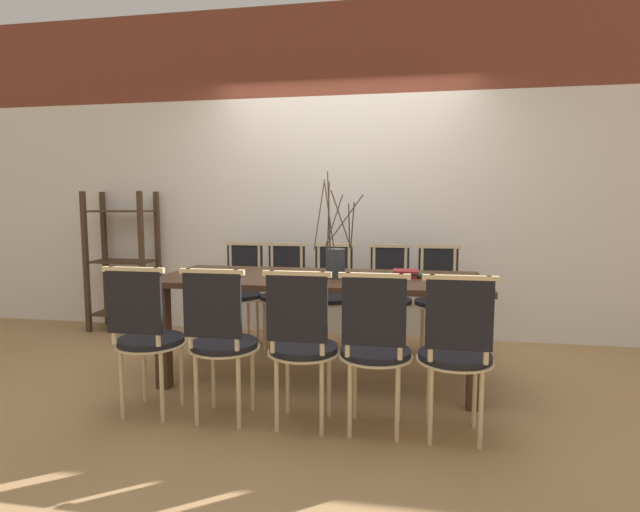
# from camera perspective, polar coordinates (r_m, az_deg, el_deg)

# --- Properties ---
(ground_plane) EXTENTS (16.00, 16.00, 0.00)m
(ground_plane) POSITION_cam_1_polar(r_m,az_deg,el_deg) (3.84, 0.00, -13.87)
(ground_plane) COLOR #A87F51
(wall_rear) EXTENTS (12.00, 0.06, 3.20)m
(wall_rear) POSITION_cam_1_polar(r_m,az_deg,el_deg) (4.94, 2.79, 9.46)
(wall_rear) COLOR silver
(wall_rear) RESTS_ON ground_plane
(dining_table) EXTENTS (2.33, 0.93, 0.78)m
(dining_table) POSITION_cam_1_polar(r_m,az_deg,el_deg) (3.67, 0.00, -3.94)
(dining_table) COLOR #422B1C
(dining_table) RESTS_ON ground_plane
(chair_near_leftend) EXTENTS (0.43, 0.43, 0.94)m
(chair_near_leftend) POSITION_cam_1_polar(r_m,az_deg,el_deg) (3.26, -19.19, -8.39)
(chair_near_leftend) COLOR black
(chair_near_leftend) RESTS_ON ground_plane
(chair_near_left) EXTENTS (0.43, 0.43, 0.94)m
(chair_near_left) POSITION_cam_1_polar(r_m,az_deg,el_deg) (3.06, -11.21, -9.12)
(chair_near_left) COLOR black
(chair_near_left) RESTS_ON ground_plane
(chair_near_center) EXTENTS (0.43, 0.43, 0.94)m
(chair_near_center) POSITION_cam_1_polar(r_m,az_deg,el_deg) (2.92, -2.09, -9.74)
(chair_near_center) COLOR black
(chair_near_center) RESTS_ON ground_plane
(chair_near_right) EXTENTS (0.43, 0.43, 0.94)m
(chair_near_right) POSITION_cam_1_polar(r_m,az_deg,el_deg) (2.86, 6.31, -10.10)
(chair_near_right) COLOR black
(chair_near_right) RESTS_ON ground_plane
(chair_near_rightend) EXTENTS (0.43, 0.43, 0.94)m
(chair_near_rightend) POSITION_cam_1_polar(r_m,az_deg,el_deg) (2.87, 15.26, -10.25)
(chair_near_rightend) COLOR black
(chair_near_rightend) RESTS_ON ground_plane
(chair_far_leftend) EXTENTS (0.43, 0.43, 0.94)m
(chair_far_leftend) POSITION_cam_1_polar(r_m,az_deg,el_deg) (4.69, -9.03, -3.74)
(chair_far_leftend) COLOR black
(chair_far_leftend) RESTS_ON ground_plane
(chair_far_left) EXTENTS (0.43, 0.43, 0.94)m
(chair_far_left) POSITION_cam_1_polar(r_m,az_deg,el_deg) (4.57, -4.18, -3.93)
(chair_far_left) COLOR black
(chair_far_left) RESTS_ON ground_plane
(chair_far_center) EXTENTS (0.43, 0.43, 0.94)m
(chair_far_center) POSITION_cam_1_polar(r_m,az_deg,el_deg) (4.48, 1.34, -4.12)
(chair_far_center) COLOR black
(chair_far_center) RESTS_ON ground_plane
(chair_far_right) EXTENTS (0.43, 0.43, 0.94)m
(chair_far_right) POSITION_cam_1_polar(r_m,az_deg,el_deg) (4.43, 7.86, -4.29)
(chair_far_right) COLOR black
(chair_far_right) RESTS_ON ground_plane
(chair_far_rightend) EXTENTS (0.43, 0.43, 0.94)m
(chair_far_rightend) POSITION_cam_1_polar(r_m,az_deg,el_deg) (4.44, 13.36, -4.39)
(chair_far_rightend) COLOR black
(chair_far_rightend) RESTS_ON ground_plane
(vase_centerpiece) EXTENTS (0.33, 0.31, 0.76)m
(vase_centerpiece) POSITION_cam_1_polar(r_m,az_deg,el_deg) (3.57, 1.77, -0.50)
(vase_centerpiece) COLOR #33383D
(vase_centerpiece) RESTS_ON dining_table
(book_stack) EXTENTS (0.24, 0.18, 0.05)m
(book_stack) POSITION_cam_1_polar(r_m,az_deg,el_deg) (3.67, 9.74, -1.98)
(book_stack) COLOR maroon
(book_stack) RESTS_ON dining_table
(shelving_rack) EXTENTS (0.66, 0.37, 1.42)m
(shelving_rack) POSITION_cam_1_polar(r_m,az_deg,el_deg) (5.50, -21.61, -0.62)
(shelving_rack) COLOR #422D1E
(shelving_rack) RESTS_ON ground_plane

